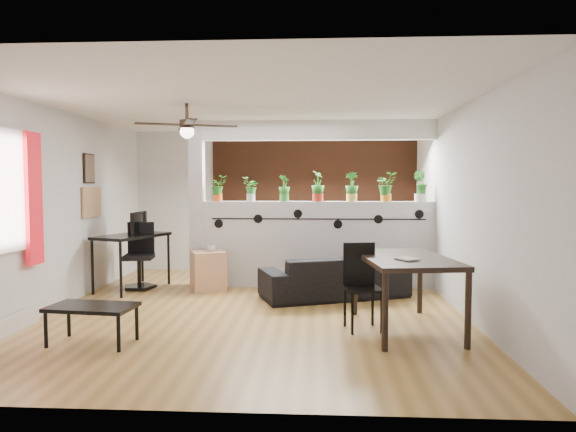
{
  "coord_description": "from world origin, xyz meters",
  "views": [
    {
      "loc": [
        0.78,
        -6.52,
        1.62
      ],
      "look_at": [
        0.38,
        0.6,
        1.18
      ],
      "focal_mm": 32.0,
      "sensor_mm": 36.0,
      "label": 1
    }
  ],
  "objects": [
    {
      "name": "potted_plant_4",
      "position": [
        1.33,
        1.5,
        1.59
      ],
      "size": [
        0.25,
        0.21,
        0.46
      ],
      "color": "#E5C650",
      "rests_on": "partition_wall"
    },
    {
      "name": "baseboard_heater",
      "position": [
        -2.54,
        -1.2,
        0.09
      ],
      "size": [
        0.08,
        1.0,
        0.18
      ],
      "primitive_type": "cube",
      "color": "silver",
      "rests_on": "ground"
    },
    {
      "name": "ceiling_header",
      "position": [
        0.8,
        1.5,
        2.45
      ],
      "size": [
        3.6,
        0.18,
        0.3
      ],
      "primitive_type": "cube",
      "color": "silver",
      "rests_on": "room_shell"
    },
    {
      "name": "brick_panel",
      "position": [
        0.8,
        2.97,
        1.3
      ],
      "size": [
        3.9,
        0.05,
        2.6
      ],
      "primitive_type": "cube",
      "color": "#AB5631",
      "rests_on": "ground"
    },
    {
      "name": "pier_column",
      "position": [
        -1.11,
        1.5,
        1.3
      ],
      "size": [
        0.22,
        0.2,
        2.6
      ],
      "primitive_type": "cube",
      "color": "#BCBCC1",
      "rests_on": "ground"
    },
    {
      "name": "folding_chair",
      "position": [
        1.28,
        -0.77,
        0.57
      ],
      "size": [
        0.45,
        0.45,
        0.96
      ],
      "color": "black",
      "rests_on": "ground"
    },
    {
      "name": "potted_plant_2",
      "position": [
        0.27,
        1.5,
        1.57
      ],
      "size": [
        0.26,
        0.26,
        0.41
      ],
      "color": "#368E33",
      "rests_on": "partition_wall"
    },
    {
      "name": "coffee_table",
      "position": [
        -1.49,
        -1.52,
        0.35
      ],
      "size": [
        0.89,
        0.56,
        0.4
      ],
      "color": "black",
      "rests_on": "ground"
    },
    {
      "name": "potted_plant_5",
      "position": [
        1.85,
        1.5,
        1.59
      ],
      "size": [
        0.27,
        0.23,
        0.45
      ],
      "color": "orange",
      "rests_on": "partition_wall"
    },
    {
      "name": "book",
      "position": [
        1.66,
        -1.13,
        0.83
      ],
      "size": [
        0.27,
        0.29,
        0.02
      ],
      "primitive_type": "imported",
      "rotation": [
        0.0,
        0.0,
        0.54
      ],
      "color": "gray",
      "rests_on": "dining_table"
    },
    {
      "name": "cube_shelf",
      "position": [
        -0.87,
        1.16,
        0.3
      ],
      "size": [
        0.62,
        0.59,
        0.6
      ],
      "primitive_type": "cube",
      "rotation": [
        0.0,
        0.0,
        0.41
      ],
      "color": "tan",
      "rests_on": "ground"
    },
    {
      "name": "framed_art",
      "position": [
        -2.58,
        0.9,
        1.85
      ],
      "size": [
        0.03,
        0.34,
        0.44
      ],
      "color": "#8C7259",
      "rests_on": "room_shell"
    },
    {
      "name": "corkboard",
      "position": [
        -2.58,
        0.95,
        1.35
      ],
      "size": [
        0.03,
        0.6,
        0.45
      ],
      "primitive_type": "cube",
      "color": "#A3794E",
      "rests_on": "room_shell"
    },
    {
      "name": "potted_plant_6",
      "position": [
        2.38,
        1.5,
        1.6
      ],
      "size": [
        0.33,
        0.32,
        0.48
      ],
      "color": "silver",
      "rests_on": "partition_wall"
    },
    {
      "name": "dining_table",
      "position": [
        1.76,
        -0.83,
        0.73
      ],
      "size": [
        1.1,
        1.6,
        0.82
      ],
      "color": "black",
      "rests_on": "ground"
    },
    {
      "name": "potted_plant_1",
      "position": [
        -0.25,
        1.5,
        1.55
      ],
      "size": [
        0.23,
        0.24,
        0.38
      ],
      "color": "silver",
      "rests_on": "partition_wall"
    },
    {
      "name": "ceiling_fan",
      "position": [
        -0.8,
        -0.3,
        2.31
      ],
      "size": [
        1.19,
        1.19,
        0.43
      ],
      "color": "black",
      "rests_on": "room_shell"
    },
    {
      "name": "potted_plant_3",
      "position": [
        0.8,
        1.5,
        1.6
      ],
      "size": [
        0.24,
        0.28,
        0.47
      ],
      "color": "#B72D1D",
      "rests_on": "partition_wall"
    },
    {
      "name": "office_chair",
      "position": [
        -1.95,
        1.22,
        0.44
      ],
      "size": [
        0.52,
        0.52,
        1.0
      ],
      "color": "black",
      "rests_on": "ground"
    },
    {
      "name": "monitor",
      "position": [
        -2.05,
        1.31,
        0.94
      ],
      "size": [
        0.33,
        0.07,
        0.19
      ],
      "primitive_type": "imported",
      "rotation": [
        0.0,
        0.0,
        1.52
      ],
      "color": "black",
      "rests_on": "computer_desk"
    },
    {
      "name": "partition_wall",
      "position": [
        0.8,
        1.5,
        0.68
      ],
      "size": [
        3.6,
        0.18,
        1.35
      ],
      "primitive_type": "cube",
      "color": "#BCBCC1",
      "rests_on": "ground"
    },
    {
      "name": "cup",
      "position": [
        -0.82,
        1.16,
        0.64
      ],
      "size": [
        0.15,
        0.15,
        0.09
      ],
      "primitive_type": "imported",
      "rotation": [
        0.0,
        0.0,
        0.29
      ],
      "color": "gray",
      "rests_on": "cube_shelf"
    },
    {
      "name": "vine_decal",
      "position": [
        0.8,
        1.4,
        1.08
      ],
      "size": [
        3.31,
        0.01,
        0.3
      ],
      "color": "black",
      "rests_on": "partition_wall"
    },
    {
      "name": "sofa",
      "position": [
        1.04,
        0.78,
        0.29
      ],
      "size": [
        2.11,
        1.4,
        0.58
      ],
      "primitive_type": "imported",
      "rotation": [
        0.0,
        0.0,
        3.49
      ],
      "color": "black",
      "rests_on": "ground"
    },
    {
      "name": "room_shell",
      "position": [
        0.0,
        0.0,
        1.3
      ],
      "size": [
        6.3,
        7.1,
        2.9
      ],
      "color": "olive",
      "rests_on": "ground"
    },
    {
      "name": "potted_plant_0",
      "position": [
        -0.78,
        1.5,
        1.57
      ],
      "size": [
        0.26,
        0.26,
        0.41
      ],
      "color": "#E6571B",
      "rests_on": "partition_wall"
    },
    {
      "name": "window_assembly",
      "position": [
        -2.56,
        -1.2,
        1.51
      ],
      "size": [
        0.09,
        1.3,
        1.55
      ],
      "color": "white",
      "rests_on": "room_shell"
    },
    {
      "name": "computer_desk",
      "position": [
        -2.05,
        1.16,
        0.77
      ],
      "size": [
        0.99,
        1.31,
        0.85
      ],
      "color": "black",
      "rests_on": "ground"
    }
  ]
}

